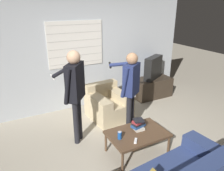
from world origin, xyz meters
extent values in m
plane|color=#B2A893|center=(0.00, 0.00, 0.00)|extent=(16.00, 16.00, 0.00)
cube|color=#ADB2B7|center=(0.00, 2.03, 1.27)|extent=(5.20, 0.06, 2.55)
cube|color=silver|center=(-0.28, 1.99, 1.54)|extent=(1.27, 0.02, 1.01)
cube|color=#A4A099|center=(-0.28, 1.98, 1.11)|extent=(1.25, 0.00, 0.01)
cube|color=#A4A099|center=(-0.28, 1.98, 1.28)|extent=(1.25, 0.00, 0.01)
cube|color=#A4A099|center=(-0.28, 1.98, 1.45)|extent=(1.25, 0.00, 0.01)
cube|color=#A4A099|center=(-0.28, 1.98, 1.62)|extent=(1.25, 0.00, 0.01)
cube|color=#A4A099|center=(-0.28, 1.98, 1.79)|extent=(1.25, 0.00, 0.01)
cube|color=#A4A099|center=(-0.28, 1.98, 1.96)|extent=(1.25, 0.00, 0.01)
cube|color=navy|center=(0.52, -1.18, 0.50)|extent=(0.32, 0.87, 0.19)
cube|color=#C6B289|center=(0.12, 1.15, 0.19)|extent=(0.84, 0.93, 0.39)
cube|color=#C6B289|center=(0.09, 1.49, 0.56)|extent=(0.78, 0.26, 0.33)
cube|color=#C6B289|center=(0.38, 1.17, 0.48)|extent=(0.31, 0.89, 0.17)
cube|color=#C6B289|center=(-0.15, 1.13, 0.48)|extent=(0.31, 0.89, 0.17)
cube|color=brown|center=(-0.02, -0.16, 0.37)|extent=(0.97, 0.65, 0.04)
cylinder|color=brown|center=(-0.46, 0.12, 0.18)|extent=(0.04, 0.04, 0.35)
cylinder|color=brown|center=(0.43, 0.12, 0.18)|extent=(0.04, 0.04, 0.35)
cylinder|color=brown|center=(-0.46, -0.45, 0.18)|extent=(0.04, 0.04, 0.35)
cylinder|color=brown|center=(0.43, -0.45, 0.18)|extent=(0.04, 0.04, 0.35)
cube|color=#33281E|center=(1.67, 1.65, 0.26)|extent=(1.02, 0.52, 0.52)
cube|color=black|center=(1.67, 1.65, 0.81)|extent=(0.70, 0.50, 0.59)
cube|color=navy|center=(1.62, 1.74, 0.81)|extent=(0.52, 0.29, 0.48)
cylinder|color=black|center=(-0.82, 0.58, 0.42)|extent=(0.10, 0.10, 0.85)
cylinder|color=black|center=(-0.72, 0.70, 0.42)|extent=(0.10, 0.10, 0.85)
cube|color=black|center=(-0.77, 0.64, 1.16)|extent=(0.42, 0.46, 0.63)
sphere|color=tan|center=(-0.77, 0.64, 1.58)|extent=(0.23, 0.23, 0.23)
cylinder|color=black|center=(-0.95, 0.49, 1.15)|extent=(0.17, 0.15, 0.61)
cylinder|color=black|center=(-0.83, 0.99, 1.29)|extent=(0.47, 0.40, 0.37)
cube|color=white|center=(-1.03, 1.15, 1.14)|extent=(0.09, 0.09, 0.12)
cylinder|color=black|center=(0.20, 0.46, 0.39)|extent=(0.10, 0.10, 0.79)
cylinder|color=black|center=(0.31, 0.53, 0.39)|extent=(0.10, 0.10, 0.79)
cube|color=navy|center=(0.25, 0.49, 1.08)|extent=(0.42, 0.37, 0.59)
sphere|color=#A87A56|center=(0.25, 0.49, 1.47)|extent=(0.21, 0.21, 0.21)
cylinder|color=navy|center=(0.06, 0.41, 1.07)|extent=(0.15, 0.17, 0.57)
cylinder|color=navy|center=(0.26, 0.84, 1.29)|extent=(0.38, 0.50, 0.19)
cube|color=black|center=(0.11, 1.06, 1.23)|extent=(0.06, 0.06, 0.13)
cube|color=beige|center=(0.06, -0.08, 0.42)|extent=(0.18, 0.19, 0.04)
cube|color=#284C89|center=(0.06, -0.06, 0.46)|extent=(0.26, 0.17, 0.04)
cube|color=black|center=(0.06, -0.07, 0.50)|extent=(0.22, 0.15, 0.04)
cube|color=maroon|center=(0.05, -0.07, 0.54)|extent=(0.20, 0.17, 0.04)
cube|color=black|center=(0.05, -0.09, 0.57)|extent=(0.19, 0.18, 0.03)
cylinder|color=#194C9E|center=(-0.36, -0.17, 0.46)|extent=(0.07, 0.07, 0.12)
cylinder|color=silver|center=(-0.36, -0.17, 0.52)|extent=(0.06, 0.06, 0.00)
cube|color=white|center=(-0.18, -0.35, 0.41)|extent=(0.11, 0.13, 0.02)
cylinder|color=#A8A8AD|center=(0.85, 1.44, 0.01)|extent=(0.20, 0.20, 0.02)
cylinder|color=#A8A8AD|center=(0.85, 1.44, 0.06)|extent=(0.03, 0.03, 0.08)
torus|color=#A8A8AD|center=(0.85, 1.44, 0.25)|extent=(0.33, 0.02, 0.33)
sphere|color=#A8A8AD|center=(0.85, 1.44, 0.25)|extent=(0.09, 0.09, 0.09)
camera|label=1|loc=(-1.82, -2.70, 2.42)|focal=35.00mm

